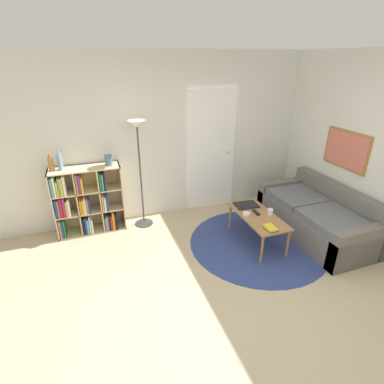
{
  "coord_description": "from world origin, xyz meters",
  "views": [
    {
      "loc": [
        -1.34,
        -2.02,
        2.48
      ],
      "look_at": [
        -0.13,
        1.38,
        0.85
      ],
      "focal_mm": 28.0,
      "sensor_mm": 36.0,
      "label": 1
    }
  ],
  "objects_px": {
    "couch": "(318,217)",
    "vase_on_shelf": "(109,160)",
    "cup": "(270,212)",
    "floor_lamp": "(138,145)",
    "coffee_table": "(258,218)",
    "laptop": "(246,205)",
    "bottle_middle": "(60,162)",
    "bookshelf": "(85,202)",
    "bottle_left": "(51,164)",
    "bowl": "(246,214)"
  },
  "relations": [
    {
      "from": "floor_lamp",
      "to": "bowl",
      "type": "distance_m",
      "value": 1.85
    },
    {
      "from": "bottle_middle",
      "to": "vase_on_shelf",
      "type": "height_order",
      "value": "bottle_middle"
    },
    {
      "from": "laptop",
      "to": "bottle_middle",
      "type": "height_order",
      "value": "bottle_middle"
    },
    {
      "from": "floor_lamp",
      "to": "couch",
      "type": "bearing_deg",
      "value": -25.21
    },
    {
      "from": "laptop",
      "to": "bottle_left",
      "type": "relative_size",
      "value": 1.44
    },
    {
      "from": "floor_lamp",
      "to": "coffee_table",
      "type": "xyz_separation_m",
      "value": [
        1.44,
        -1.08,
        -0.93
      ]
    },
    {
      "from": "couch",
      "to": "coffee_table",
      "type": "relative_size",
      "value": 1.82
    },
    {
      "from": "bookshelf",
      "to": "coffee_table",
      "type": "bearing_deg",
      "value": -26.98
    },
    {
      "from": "bottle_middle",
      "to": "vase_on_shelf",
      "type": "xyz_separation_m",
      "value": [
        0.66,
        -0.02,
        -0.04
      ]
    },
    {
      "from": "bookshelf",
      "to": "cup",
      "type": "xyz_separation_m",
      "value": [
        2.46,
        -1.19,
        -0.01
      ]
    },
    {
      "from": "couch",
      "to": "coffee_table",
      "type": "xyz_separation_m",
      "value": [
        -1.02,
        0.08,
        0.13
      ]
    },
    {
      "from": "couch",
      "to": "cup",
      "type": "height_order",
      "value": "couch"
    },
    {
      "from": "couch",
      "to": "bowl",
      "type": "bearing_deg",
      "value": 173.35
    },
    {
      "from": "couch",
      "to": "bottle_left",
      "type": "distance_m",
      "value": 3.97
    },
    {
      "from": "bookshelf",
      "to": "bottle_left",
      "type": "distance_m",
      "value": 0.73
    },
    {
      "from": "coffee_table",
      "to": "bottle_left",
      "type": "height_order",
      "value": "bottle_left"
    },
    {
      "from": "laptop",
      "to": "bottle_left",
      "type": "xyz_separation_m",
      "value": [
        -2.64,
        0.86,
        0.68
      ]
    },
    {
      "from": "laptop",
      "to": "bottle_left",
      "type": "height_order",
      "value": "bottle_left"
    },
    {
      "from": "vase_on_shelf",
      "to": "floor_lamp",
      "type": "bearing_deg",
      "value": -10.55
    },
    {
      "from": "couch",
      "to": "cup",
      "type": "relative_size",
      "value": 22.64
    },
    {
      "from": "laptop",
      "to": "couch",
      "type": "bearing_deg",
      "value": -21.35
    },
    {
      "from": "bookshelf",
      "to": "bowl",
      "type": "relative_size",
      "value": 9.9
    },
    {
      "from": "couch",
      "to": "bowl",
      "type": "relative_size",
      "value": 17.47
    },
    {
      "from": "bookshelf",
      "to": "bottle_left",
      "type": "xyz_separation_m",
      "value": [
        -0.36,
        0.02,
        0.64
      ]
    },
    {
      "from": "laptop",
      "to": "bottle_middle",
      "type": "xyz_separation_m",
      "value": [
        -2.52,
        0.85,
        0.7
      ]
    },
    {
      "from": "couch",
      "to": "coffee_table",
      "type": "height_order",
      "value": "couch"
    },
    {
      "from": "coffee_table",
      "to": "cup",
      "type": "bearing_deg",
      "value": -8.6
    },
    {
      "from": "laptop",
      "to": "bottle_middle",
      "type": "relative_size",
      "value": 1.18
    },
    {
      "from": "bowl",
      "to": "vase_on_shelf",
      "type": "relative_size",
      "value": 0.66
    },
    {
      "from": "bowl",
      "to": "bottle_middle",
      "type": "height_order",
      "value": "bottle_middle"
    },
    {
      "from": "vase_on_shelf",
      "to": "laptop",
      "type": "bearing_deg",
      "value": -24.15
    },
    {
      "from": "cup",
      "to": "bottle_left",
      "type": "distance_m",
      "value": 3.14
    },
    {
      "from": "bottle_middle",
      "to": "floor_lamp",
      "type": "bearing_deg",
      "value": -5.08
    },
    {
      "from": "vase_on_shelf",
      "to": "cup",
      "type": "bearing_deg",
      "value": -30.15
    },
    {
      "from": "coffee_table",
      "to": "vase_on_shelf",
      "type": "xyz_separation_m",
      "value": [
        -1.87,
        1.16,
        0.72
      ]
    },
    {
      "from": "bookshelf",
      "to": "bottle_middle",
      "type": "relative_size",
      "value": 3.48
    },
    {
      "from": "floor_lamp",
      "to": "bowl",
      "type": "height_order",
      "value": "floor_lamp"
    },
    {
      "from": "couch",
      "to": "bottle_middle",
      "type": "height_order",
      "value": "bottle_middle"
    },
    {
      "from": "floor_lamp",
      "to": "bottle_middle",
      "type": "distance_m",
      "value": 1.11
    },
    {
      "from": "coffee_table",
      "to": "bowl",
      "type": "relative_size",
      "value": 9.57
    },
    {
      "from": "coffee_table",
      "to": "couch",
      "type": "bearing_deg",
      "value": -4.22
    },
    {
      "from": "couch",
      "to": "vase_on_shelf",
      "type": "xyz_separation_m",
      "value": [
        -2.89,
        1.24,
        0.84
      ]
    },
    {
      "from": "cup",
      "to": "bookshelf",
      "type": "bearing_deg",
      "value": 154.19
    },
    {
      "from": "vase_on_shelf",
      "to": "couch",
      "type": "bearing_deg",
      "value": -23.17
    },
    {
      "from": "bookshelf",
      "to": "bottle_left",
      "type": "bearing_deg",
      "value": 176.45
    },
    {
      "from": "cup",
      "to": "vase_on_shelf",
      "type": "distance_m",
      "value": 2.45
    },
    {
      "from": "bookshelf",
      "to": "floor_lamp",
      "type": "height_order",
      "value": "floor_lamp"
    },
    {
      "from": "cup",
      "to": "bottle_middle",
      "type": "height_order",
      "value": "bottle_middle"
    },
    {
      "from": "coffee_table",
      "to": "laptop",
      "type": "relative_size",
      "value": 2.85
    },
    {
      "from": "bookshelf",
      "to": "bottle_middle",
      "type": "distance_m",
      "value": 0.7
    }
  ]
}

